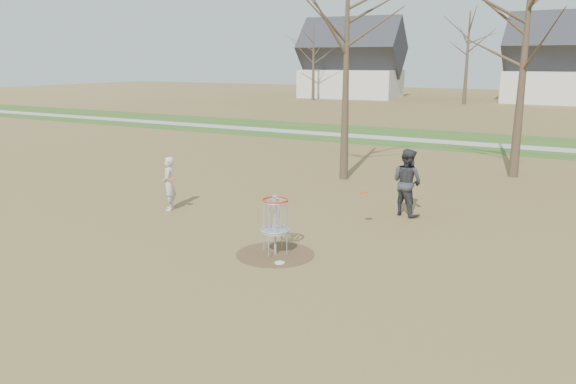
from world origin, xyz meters
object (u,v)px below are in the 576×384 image
object	(u,v)px
player_standing	(169,184)
disc_golf_basket	(275,216)
player_throwing	(407,182)
disc_grounded	(280,263)

from	to	relation	value
player_standing	disc_golf_basket	distance (m)	5.09
disc_golf_basket	player_throwing	bearing A→B (deg)	71.62
disc_grounded	disc_golf_basket	world-z (taller)	disc_golf_basket
player_throwing	disc_golf_basket	xyz separation A→B (m)	(-1.57, -4.73, -0.05)
player_throwing	disc_grounded	bearing A→B (deg)	99.30
disc_golf_basket	disc_grounded	bearing A→B (deg)	-50.82
player_throwing	disc_grounded	distance (m)	5.41
player_throwing	disc_grounded	xyz separation A→B (m)	(-1.18, -5.20, -0.94)
player_standing	disc_grounded	world-z (taller)	player_standing
player_throwing	disc_golf_basket	distance (m)	4.98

